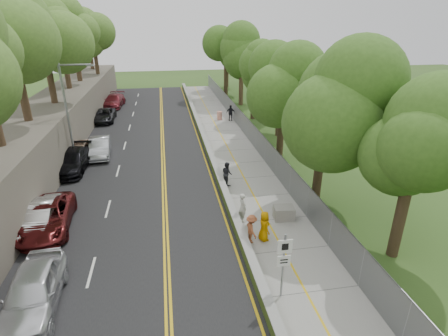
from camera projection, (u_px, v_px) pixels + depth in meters
ground at (241, 256)px, 17.47m from camera, size 140.00×140.00×0.00m
road at (143, 156)px, 30.20m from camera, size 11.20×66.00×0.04m
sidewalk at (233, 150)px, 31.45m from camera, size 4.20×66.00×0.05m
jersey_barrier at (208, 149)px, 30.98m from camera, size 0.42×66.00×0.60m
rock_embankment at (38, 139)px, 28.15m from camera, size 5.00×66.00×4.00m
chainlink_fence at (256, 139)px, 31.40m from camera, size 0.04×66.00×2.00m
trees_embankment at (21, 26)px, 24.90m from camera, size 6.40×66.00×13.00m
trees_fenceside at (286, 70)px, 29.41m from camera, size 7.00×66.00×14.00m
streetlight at (70, 108)px, 26.69m from camera, size 2.52×0.22×8.00m
signpost at (284, 259)px, 14.13m from camera, size 0.62×0.09×3.10m
construction_barrel at (220, 116)px, 40.81m from camera, size 0.59×0.59×0.97m
concrete_block at (284, 213)px, 20.52m from camera, size 1.25×0.99×0.78m
car_0 at (33, 291)px, 13.97m from camera, size 2.23×5.02×1.68m
car_1 at (39, 217)px, 19.37m from camera, size 1.73×4.62×1.51m
car_2 at (47, 217)px, 19.38m from camera, size 2.89×5.56×1.50m
car_3 at (73, 161)px, 27.05m from camera, size 2.51×5.54×1.57m
car_4 at (79, 151)px, 29.31m from camera, size 1.71×4.24×1.44m
car_5 at (100, 147)px, 29.98m from camera, size 2.03×4.76×1.53m
car_6 at (104, 115)px, 40.17m from camera, size 2.30×4.98×1.38m
car_7 at (114, 101)px, 46.78m from camera, size 2.80×5.80×1.63m
car_8 at (114, 102)px, 46.76m from camera, size 1.98×4.28×1.42m
painter_0 at (264, 226)px, 18.36m from camera, size 0.70×0.92×1.69m
painter_1 at (243, 207)px, 20.11m from camera, size 0.58×0.73×1.77m
painter_2 at (227, 173)px, 24.64m from camera, size 0.85×0.97×1.69m
painter_3 at (251, 229)px, 18.20m from camera, size 0.73×1.11×1.60m
person_far at (231, 113)px, 40.22m from camera, size 1.16×0.76×1.83m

